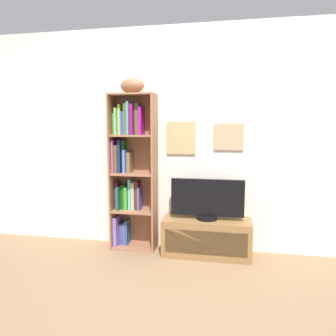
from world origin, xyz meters
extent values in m
cube|color=#86684A|center=(0.00, 0.00, -0.02)|extent=(5.20, 5.20, 0.04)
cube|color=silver|center=(0.00, 1.13, 1.25)|extent=(4.80, 0.06, 2.49)
cube|color=tan|center=(0.05, 1.09, 1.27)|extent=(0.32, 0.02, 0.37)
cube|color=#A0A3B9|center=(0.05, 1.09, 1.27)|extent=(0.27, 0.01, 0.32)
cube|color=tan|center=(0.57, 1.09, 1.29)|extent=(0.32, 0.02, 0.29)
cube|color=#C5A98D|center=(0.57, 1.09, 1.29)|extent=(0.27, 0.01, 0.24)
cube|color=#996445|center=(-0.72, 0.97, 0.88)|extent=(0.02, 0.27, 1.75)
cube|color=#996445|center=(-0.23, 0.97, 0.88)|extent=(0.02, 0.27, 1.75)
cube|color=#996445|center=(-0.47, 1.10, 0.88)|extent=(0.51, 0.01, 1.75)
cube|color=#996445|center=(-0.47, 0.97, 0.01)|extent=(0.47, 0.26, 0.02)
cube|color=#996445|center=(-0.47, 0.97, 0.44)|extent=(0.47, 0.26, 0.02)
cube|color=#996445|center=(-0.47, 0.97, 0.87)|extent=(0.47, 0.26, 0.02)
cube|color=#996445|center=(-0.47, 0.97, 1.30)|extent=(0.47, 0.26, 0.02)
cube|color=#996445|center=(-0.47, 0.97, 1.74)|extent=(0.47, 0.26, 0.02)
cube|color=#7960B7|center=(-0.68, 0.98, 0.19)|extent=(0.04, 0.22, 0.34)
cube|color=#444781|center=(-0.64, 1.02, 0.14)|extent=(0.04, 0.14, 0.25)
cube|color=#584CB1|center=(-0.60, 1.02, 0.15)|extent=(0.03, 0.14, 0.27)
cube|color=#235281|center=(-0.57, 1.02, 0.17)|extent=(0.02, 0.14, 0.29)
cube|color=#521B45|center=(-0.68, 1.02, 0.60)|extent=(0.04, 0.14, 0.31)
cube|color=#206049|center=(-0.65, 0.98, 0.58)|extent=(0.02, 0.22, 0.27)
cube|color=#1B521A|center=(-0.61, 1.02, 0.59)|extent=(0.04, 0.14, 0.28)
cube|color=green|center=(-0.56, 1.01, 0.58)|extent=(0.04, 0.17, 0.26)
cube|color=#62C3C9|center=(-0.53, 1.02, 0.62)|extent=(0.03, 0.14, 0.35)
cube|color=tan|center=(-0.48, 1.01, 0.61)|extent=(0.04, 0.15, 0.32)
cube|color=#502835|center=(-0.44, 1.02, 0.61)|extent=(0.03, 0.14, 0.33)
cube|color=#5F579A|center=(-0.41, 1.00, 0.58)|extent=(0.02, 0.17, 0.26)
cube|color=#AA4E9F|center=(-0.69, 0.98, 1.06)|extent=(0.02, 0.21, 0.37)
cube|color=brown|center=(-0.66, 0.99, 1.03)|extent=(0.03, 0.19, 0.31)
cube|color=navy|center=(-0.62, 0.99, 1.06)|extent=(0.03, 0.19, 0.37)
cube|color=#155E1D|center=(-0.59, 1.02, 1.06)|extent=(0.02, 0.15, 0.37)
cube|color=#527DC5|center=(-0.56, 0.99, 1.01)|extent=(0.02, 0.20, 0.26)
cube|color=brown|center=(-0.53, 1.01, 0.99)|extent=(0.04, 0.16, 0.23)
cube|color=#4B8D55|center=(-0.69, 1.01, 1.42)|extent=(0.03, 0.15, 0.24)
cube|color=#77C05E|center=(-0.66, 0.99, 1.45)|extent=(0.02, 0.20, 0.30)
cube|color=#97CA4B|center=(-0.62, 1.01, 1.47)|extent=(0.03, 0.16, 0.33)
cube|color=#3C45C3|center=(-0.58, 1.01, 1.43)|extent=(0.04, 0.17, 0.26)
cube|color=#505D2C|center=(-0.54, 0.99, 1.48)|extent=(0.04, 0.20, 0.34)
cube|color=teal|center=(-0.51, 0.98, 1.48)|extent=(0.02, 0.22, 0.36)
cube|color=#79155B|center=(-0.47, 0.98, 1.47)|extent=(0.04, 0.21, 0.33)
cube|color=brown|center=(-0.43, 1.01, 1.48)|extent=(0.04, 0.15, 0.35)
cube|color=#A41A95|center=(-0.38, 1.01, 1.46)|extent=(0.03, 0.17, 0.31)
ellipsoid|color=#925C3F|center=(-0.47, 0.97, 1.84)|extent=(0.30, 0.21, 0.17)
cube|color=olive|center=(0.36, 0.91, 0.20)|extent=(0.95, 0.37, 0.40)
cube|color=brown|center=(0.36, 0.73, 0.20)|extent=(0.85, 0.01, 0.26)
cylinder|color=black|center=(0.36, 0.91, 0.42)|extent=(0.22, 0.22, 0.04)
cube|color=black|center=(0.36, 0.91, 0.64)|extent=(0.78, 0.04, 0.40)
cube|color=white|center=(0.36, 0.90, 0.64)|extent=(0.74, 0.01, 0.36)
camera|label=1|loc=(0.58, -2.41, 1.39)|focal=33.67mm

